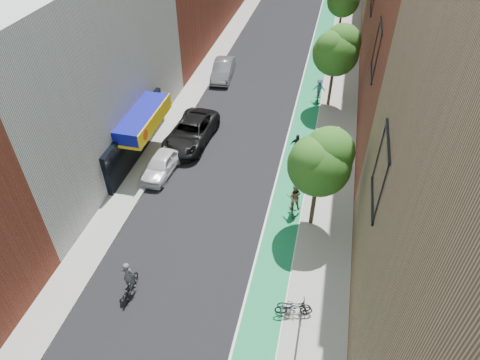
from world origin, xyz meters
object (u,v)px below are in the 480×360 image
Objects in this scene: parked_car_silver at (223,70)px; cyclist_lane_mid at (297,151)px; cyclist_lane_far at (319,91)px; cyclist_lane_near at (294,200)px; cyclist_lead at (130,283)px; parked_car_black at (191,132)px; parked_car_white at (161,164)px.

cyclist_lane_mid is at bearing -58.33° from parked_car_silver.
cyclist_lane_near is at bearing 90.17° from cyclist_lane_far.
cyclist_lead is 22.73m from cyclist_lane_far.
parked_car_silver is at bearing -89.96° from cyclist_lead.
cyclist_lane_near is at bearing -67.08° from parked_car_silver.
cyclist_lane_near is at bearing 90.09° from cyclist_lane_mid.
parked_car_black is 13.31m from cyclist_lead.
parked_car_silver is 2.22× the size of cyclist_lead.
parked_car_white is 9.24m from cyclist_lane_mid.
cyclist_lane_far is at bearing 47.55° from parked_car_black.
parked_car_black is 11.85m from cyclist_lane_far.
cyclist_lane_mid is at bearing 0.66° from parked_car_black.
parked_car_silver is at bearing -13.13° from cyclist_lane_far.
parked_car_silver is at bearing 95.52° from parked_car_black.
cyclist_lead reaches higher than parked_car_silver.
cyclist_lane_near reaches higher than parked_car_white.
parked_car_silver is 9.18m from cyclist_lane_far.
parked_car_white is 14.43m from parked_car_silver.
parked_car_silver is 23.83m from cyclist_lead.
cyclist_lead reaches higher than cyclist_lane_mid.
cyclist_lane_mid is 8.66m from cyclist_lane_far.
cyclist_lead is at bearing -91.34° from parked_car_silver.
parked_car_silver is 2.39× the size of cyclist_lane_mid.
parked_car_black is (0.79, 3.91, 0.13)m from parked_car_white.
cyclist_lane_mid reaches higher than parked_car_black.
parked_car_black is 1.28× the size of parked_car_silver.
cyclist_lane_near is 1.10× the size of cyclist_lane_mid.
cyclist_lane_far is at bearing -112.53° from cyclist_lead.
parked_car_silver is at bearing -67.29° from cyclist_lane_near.
parked_car_white is at bearing 53.79° from cyclist_lane_far.
cyclist_lane_far is (0.76, 8.63, 0.12)m from cyclist_lane_mid.
cyclist_lane_near is 13.98m from cyclist_lane_far.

